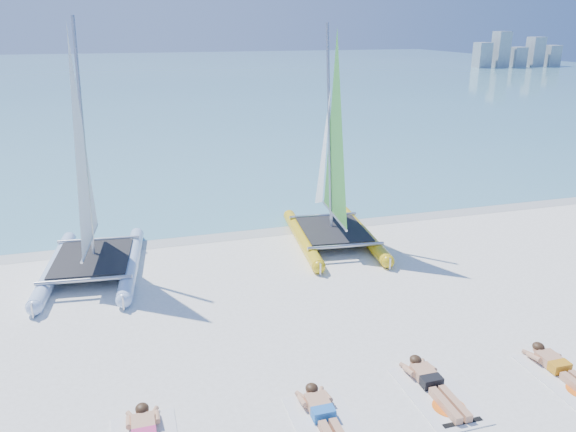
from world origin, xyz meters
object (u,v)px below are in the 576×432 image
at_px(towel_c, 438,395).
at_px(towel_d, 568,379).
at_px(towel_b, 328,429).
at_px(sunbather_b, 324,415).
at_px(sunbather_d, 561,368).
at_px(sunbather_c, 433,383).
at_px(catamaran_yellow, 331,172).
at_px(catamaran_blue, 86,199).

relative_size(towel_c, towel_d, 1.00).
distance_m(towel_b, sunbather_b, 0.22).
bearing_deg(sunbather_d, towel_d, -90.00).
bearing_deg(towel_b, sunbather_c, 12.25).
distance_m(sunbather_c, towel_d, 2.52).
height_order(catamaran_yellow, sunbather_c, catamaran_yellow).
xyz_separation_m(catamaran_yellow, sunbather_c, (-0.88, -7.51, -1.87)).
height_order(towel_b, towel_c, same).
bearing_deg(sunbather_d, towel_b, -177.66).
bearing_deg(sunbather_d, sunbather_b, 179.94).
height_order(towel_b, towel_d, same).
relative_size(catamaran_blue, sunbather_b, 3.75).
xyz_separation_m(towel_c, sunbather_d, (2.48, -0.08, 0.11)).
bearing_deg(sunbather_c, towel_d, -10.59).
xyz_separation_m(catamaran_blue, sunbather_d, (8.30, -7.18, -1.81)).
bearing_deg(towel_b, towel_d, -0.06).
height_order(catamaran_yellow, sunbather_b, catamaran_yellow).
height_order(sunbather_b, sunbather_c, same).
height_order(catamaran_blue, sunbather_c, catamaran_blue).
xyz_separation_m(catamaran_blue, sunbather_b, (3.71, -7.18, -1.81)).
bearing_deg(sunbather_b, catamaran_blue, 117.34).
relative_size(towel_b, towel_d, 1.00).
distance_m(towel_b, sunbather_d, 4.59).
relative_size(catamaran_blue, sunbather_c, 3.75).
bearing_deg(sunbather_c, sunbather_b, -172.82).
xyz_separation_m(towel_d, sunbather_d, (0.00, 0.19, 0.11)).
relative_size(catamaran_yellow, sunbather_d, 3.65).
distance_m(catamaran_yellow, sunbather_d, 8.16).
bearing_deg(towel_c, towel_d, -6.25).
distance_m(catamaran_blue, sunbather_d, 11.12).
bearing_deg(catamaran_yellow, towel_d, -72.69).
distance_m(sunbather_c, sunbather_d, 2.49).
bearing_deg(towel_d, sunbather_d, 90.00).
bearing_deg(sunbather_c, sunbather_d, -6.25).
bearing_deg(towel_b, sunbather_d, 2.34).
xyz_separation_m(towel_c, sunbather_c, (0.00, 0.19, 0.11)).
height_order(catamaran_blue, sunbather_b, catamaran_blue).
xyz_separation_m(towel_b, towel_c, (2.11, 0.27, 0.00)).
relative_size(towel_b, sunbather_d, 1.07).
bearing_deg(sunbather_c, towel_b, -167.75).
xyz_separation_m(catamaran_blue, towel_c, (5.82, -7.10, -1.92)).
distance_m(catamaran_yellow, towel_d, 8.37).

